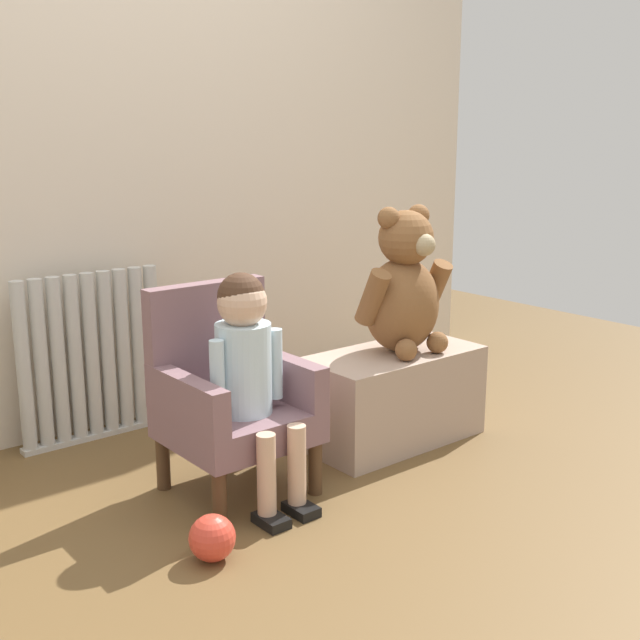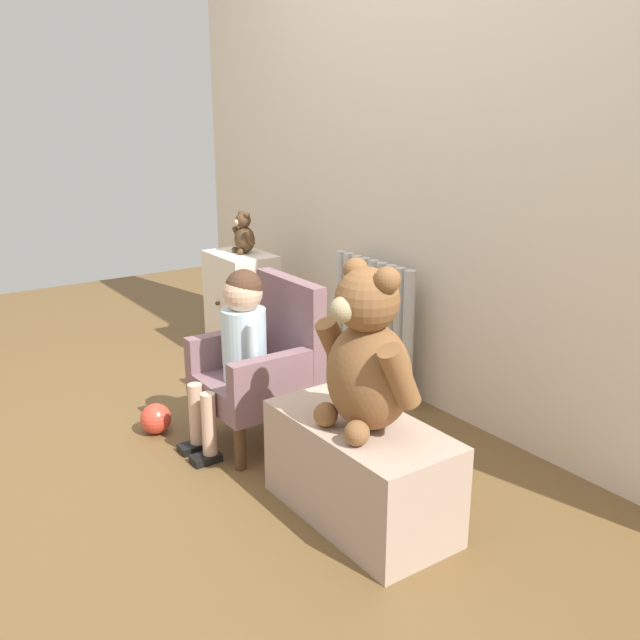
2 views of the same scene
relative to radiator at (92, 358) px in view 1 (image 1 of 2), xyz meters
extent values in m
plane|color=brown|center=(0.16, -1.11, -0.31)|extent=(6.00, 6.00, 0.00)
cube|color=beige|center=(0.16, 0.12, 0.89)|extent=(3.80, 0.05, 2.40)
cylinder|color=beige|center=(-0.25, 0.00, 0.01)|extent=(0.05, 0.05, 0.60)
cylinder|color=beige|center=(-0.19, 0.00, 0.01)|extent=(0.05, 0.05, 0.60)
cylinder|color=beige|center=(-0.12, 0.00, 0.01)|extent=(0.05, 0.05, 0.60)
cylinder|color=beige|center=(-0.06, 0.00, 0.01)|extent=(0.05, 0.05, 0.60)
cylinder|color=beige|center=(0.00, 0.00, 0.01)|extent=(0.05, 0.05, 0.60)
cylinder|color=beige|center=(0.06, 0.00, 0.01)|extent=(0.05, 0.05, 0.60)
cylinder|color=beige|center=(0.12, 0.00, 0.01)|extent=(0.05, 0.05, 0.60)
cylinder|color=beige|center=(0.19, 0.00, 0.01)|extent=(0.05, 0.05, 0.60)
cylinder|color=beige|center=(0.25, 0.00, 0.01)|extent=(0.05, 0.05, 0.60)
cube|color=beige|center=(0.00, 0.00, -0.30)|extent=(0.56, 0.05, 0.02)
cube|color=#7E5C63|center=(0.16, -0.72, -0.08)|extent=(0.42, 0.40, 0.10)
cube|color=#7E5C63|center=(0.16, -0.55, 0.15)|extent=(0.42, 0.06, 0.37)
cube|color=#7E5C63|center=(-0.02, -0.72, 0.04)|extent=(0.06, 0.40, 0.14)
cube|color=#7E5C63|center=(0.34, -0.72, 0.04)|extent=(0.06, 0.40, 0.14)
cylinder|color=#4C331E|center=(-0.02, -0.88, -0.22)|extent=(0.04, 0.04, 0.17)
cylinder|color=#4C331E|center=(0.33, -0.88, -0.22)|extent=(0.04, 0.04, 0.17)
cylinder|color=#4C331E|center=(-0.02, -0.55, -0.22)|extent=(0.04, 0.04, 0.17)
cylinder|color=#4C331E|center=(0.33, -0.55, -0.22)|extent=(0.04, 0.04, 0.17)
cylinder|color=silver|center=(0.16, -0.76, 0.11)|extent=(0.17, 0.17, 0.28)
sphere|color=#D8AD8E|center=(0.16, -0.76, 0.31)|extent=(0.15, 0.15, 0.15)
sphere|color=#472D1E|center=(0.16, -0.75, 0.33)|extent=(0.14, 0.14, 0.14)
cylinder|color=#D8AD8E|center=(0.10, -0.95, -0.16)|extent=(0.06, 0.06, 0.24)
cube|color=black|center=(0.10, -0.97, -0.29)|extent=(0.07, 0.11, 0.03)
cylinder|color=#D8AD8E|center=(0.21, -0.95, -0.16)|extent=(0.06, 0.06, 0.24)
cube|color=black|center=(0.21, -0.97, -0.29)|extent=(0.07, 0.11, 0.03)
cylinder|color=silver|center=(0.05, -0.78, 0.11)|extent=(0.04, 0.04, 0.22)
cylinder|color=silver|center=(0.26, -0.78, 0.11)|extent=(0.04, 0.04, 0.22)
cube|color=tan|center=(0.83, -0.72, -0.14)|extent=(0.66, 0.33, 0.34)
ellipsoid|color=brown|center=(0.87, -0.72, 0.20)|extent=(0.29, 0.25, 0.34)
sphere|color=brown|center=(0.87, -0.73, 0.44)|extent=(0.20, 0.20, 0.20)
sphere|color=tan|center=(0.87, -0.82, 0.43)|extent=(0.08, 0.08, 0.08)
sphere|color=brown|center=(0.79, -0.72, 0.51)|extent=(0.08, 0.08, 0.08)
sphere|color=brown|center=(0.94, -0.72, 0.51)|extent=(0.08, 0.08, 0.08)
cylinder|color=brown|center=(0.71, -0.73, 0.25)|extent=(0.07, 0.15, 0.21)
cylinder|color=brown|center=(1.02, -0.73, 0.25)|extent=(0.07, 0.15, 0.21)
sphere|color=brown|center=(0.79, -0.82, 0.07)|extent=(0.08, 0.08, 0.08)
sphere|color=brown|center=(0.95, -0.82, 0.07)|extent=(0.08, 0.08, 0.08)
sphere|color=#DB402E|center=(-0.13, -1.02, -0.25)|extent=(0.13, 0.13, 0.13)
camera|label=1|loc=(-1.13, -2.70, 0.81)|focal=45.00mm
camera|label=2|loc=(2.44, -1.99, 1.00)|focal=40.00mm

